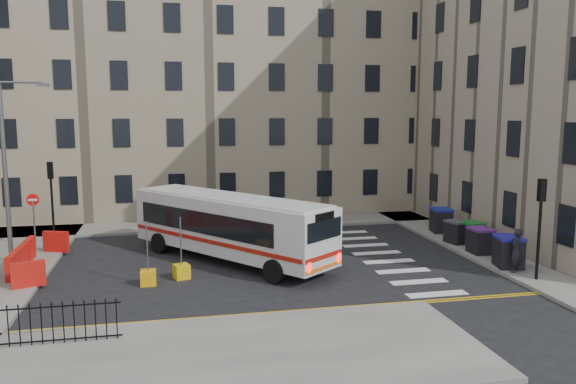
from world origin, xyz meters
name	(u,v)px	position (x,y,z in m)	size (l,w,h in m)	color
ground	(299,259)	(0.00, 0.00, 0.00)	(120.00, 120.00, 0.00)	black
pavement_north	(168,227)	(-6.00, 8.60, 0.07)	(36.00, 3.20, 0.15)	slate
pavement_east	(436,232)	(9.00, 4.00, 0.07)	(2.40, 26.00, 0.15)	slate
pavement_sw	(131,366)	(-7.00, -10.00, 0.07)	(20.00, 6.00, 0.15)	slate
terrace_north	(150,86)	(-7.00, 15.50, 8.62)	(38.30, 10.80, 17.20)	gray
traffic_light_east	(540,213)	(8.60, -5.50, 2.87)	(0.28, 0.22, 4.10)	black
traffic_light_nw	(51,188)	(-12.00, 6.50, 2.87)	(0.28, 0.22, 4.10)	black
streetlamp	(5,169)	(-13.00, 2.00, 4.34)	(0.50, 0.22, 8.14)	#595B5E
no_entry_north	(33,209)	(-12.50, 4.50, 2.08)	(0.60, 0.08, 3.00)	#595B5E
roadworks_barriers	(30,257)	(-11.84, 0.50, 0.65)	(1.66, 6.26, 1.00)	red
bus	(229,225)	(-3.21, 0.45, 1.72)	(8.62, 10.15, 2.97)	silver
wheelie_bin_a	(509,251)	(8.54, -3.63, 0.84)	(1.33, 1.46, 1.37)	black
wheelie_bin_b	(480,240)	(8.63, -1.21, 0.77)	(0.97, 1.12, 1.23)	black
wheelie_bin_c	(472,233)	(9.15, 0.48, 0.74)	(1.15, 1.25, 1.17)	black
wheelie_bin_d	(457,232)	(8.57, 0.95, 0.74)	(1.15, 1.25, 1.17)	black
wheelie_bin_e	(441,220)	(9.02, 3.55, 0.83)	(1.25, 1.38, 1.35)	black
pedestrian	(516,250)	(8.35, -4.41, 1.09)	(0.68, 0.45, 1.88)	black
bollard_yellow	(148,278)	(-6.79, -2.53, 0.30)	(0.60, 0.60, 0.60)	orange
bollard_chevron	(182,272)	(-5.46, -1.93, 0.30)	(0.60, 0.60, 0.60)	gold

